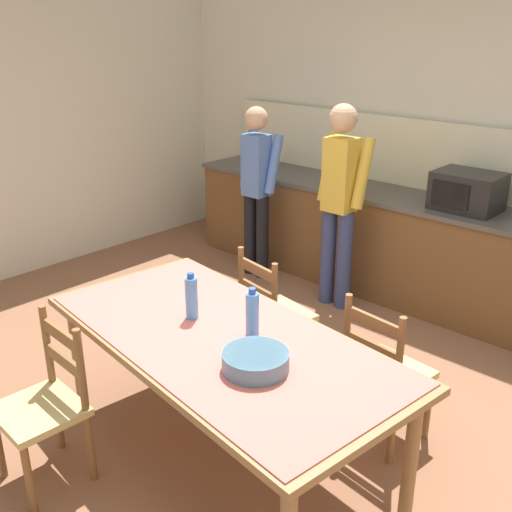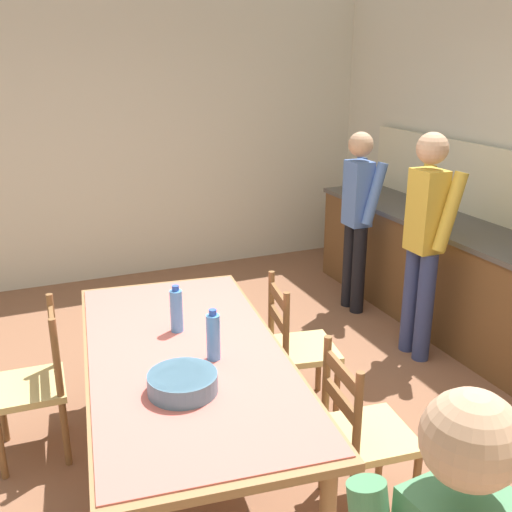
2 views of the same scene
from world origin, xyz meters
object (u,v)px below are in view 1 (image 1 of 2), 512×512
object	(u,v)px
person_at_sink	(257,184)
serving_bowl	(256,360)
microwave	(467,191)
bottle_off_centre	(252,314)
bottle_near_centre	(191,297)
chair_side_near_left	(45,406)
chair_side_far_left	(273,315)
person_at_counter	(340,197)
dining_table	(221,347)
chair_side_far_right	(384,373)

from	to	relation	value
person_at_sink	serving_bowl	bearing A→B (deg)	-137.33
microwave	bottle_off_centre	bearing A→B (deg)	-90.49
bottle_near_centre	person_at_sink	size ratio (longest dim) A/B	0.17
chair_side_near_left	person_at_sink	world-z (taller)	person_at_sink
microwave	chair_side_far_left	xyz separation A→B (m)	(-0.52, -1.71, -0.62)
bottle_near_centre	bottle_off_centre	bearing A→B (deg)	12.31
microwave	bottle_near_centre	xyz separation A→B (m)	(-0.40, -2.52, -0.17)
bottle_near_centre	person_at_counter	world-z (taller)	person_at_counter
serving_bowl	chair_side_near_left	size ratio (longest dim) A/B	0.35
chair_side_far_left	chair_side_near_left	distance (m)	1.59
bottle_off_centre	person_at_counter	world-z (taller)	person_at_counter
bottle_off_centre	serving_bowl	size ratio (longest dim) A/B	0.84
chair_side_far_left	person_at_counter	bearing A→B (deg)	-64.88
dining_table	bottle_off_centre	bearing A→B (deg)	43.58
microwave	chair_side_far_right	world-z (taller)	microwave
microwave	chair_side_near_left	distance (m)	3.42
microwave	chair_side_far_left	size ratio (longest dim) A/B	0.55
chair_side_far_right	person_at_sink	bearing A→B (deg)	-24.57
chair_side_far_left	person_at_counter	world-z (taller)	person_at_counter
bottle_near_centre	bottle_off_centre	world-z (taller)	same
chair_side_near_left	person_at_sink	bearing A→B (deg)	113.79
microwave	dining_table	size ratio (longest dim) A/B	0.23
dining_table	person_at_sink	distance (m)	2.64
chair_side_far_right	chair_side_near_left	size ratio (longest dim) A/B	1.00
chair_side_far_right	chair_side_near_left	distance (m)	1.85
microwave	bottle_off_centre	distance (m)	2.44
bottle_off_centre	serving_bowl	distance (m)	0.34
microwave	chair_side_near_left	world-z (taller)	microwave
serving_bowl	person_at_counter	distance (m)	2.40
bottle_near_centre	chair_side_far_left	distance (m)	0.94
person_at_counter	chair_side_far_right	bearing A→B (deg)	-135.80
serving_bowl	person_at_sink	distance (m)	2.95
bottle_off_centre	person_at_sink	xyz separation A→B (m)	(-1.76, 1.94, 0.01)
person_at_sink	person_at_counter	xyz separation A→B (m)	(0.94, -0.02, 0.06)
microwave	person_at_counter	xyz separation A→B (m)	(-0.84, -0.52, -0.10)
bottle_near_centre	chair_side_far_left	size ratio (longest dim) A/B	0.30
dining_table	chair_side_far_left	xyz separation A→B (m)	(-0.38, 0.85, -0.26)
chair_side_far_left	chair_side_far_right	bearing A→B (deg)	-176.57
chair_side_near_left	person_at_sink	size ratio (longest dim) A/B	0.57
serving_bowl	chair_side_near_left	bearing A→B (deg)	-146.07
serving_bowl	person_at_sink	xyz separation A→B (m)	(-2.00, 2.17, 0.08)
chair_side_near_left	person_at_counter	world-z (taller)	person_at_counter
bottle_off_centre	chair_side_far_left	distance (m)	1.00
dining_table	serving_bowl	bearing A→B (deg)	-18.23
chair_side_far_left	dining_table	bearing A→B (deg)	124.24
chair_side_far_left	chair_side_far_right	xyz separation A→B (m)	(0.94, -0.11, 0.00)
bottle_near_centre	bottle_off_centre	xyz separation A→B (m)	(0.38, 0.08, 0.00)
bottle_near_centre	chair_side_far_right	size ratio (longest dim) A/B	0.30
microwave	person_at_counter	bearing A→B (deg)	-148.30
microwave	chair_side_near_left	xyz separation A→B (m)	(-0.70, -3.29, -0.62)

